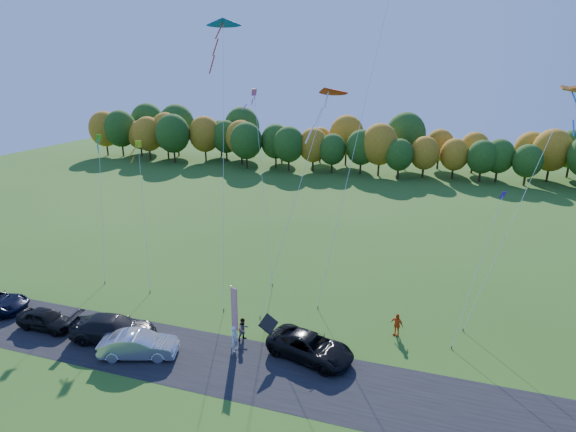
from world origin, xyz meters
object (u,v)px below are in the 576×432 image
(person_east, at_px, (397,325))
(feather_flag, at_px, (234,309))
(black_suv, at_px, (310,347))
(silver_sedan, at_px, (139,345))

(person_east, xyz_separation_m, feather_flag, (-10.58, -4.20, 1.75))
(feather_flag, bearing_deg, black_suv, -1.63)
(black_suv, distance_m, feather_flag, 5.71)
(feather_flag, bearing_deg, person_east, 21.64)
(silver_sedan, xyz_separation_m, person_east, (15.95, 7.57, 0.03))
(person_east, distance_m, feather_flag, 11.52)
(silver_sedan, distance_m, feather_flag, 6.59)
(black_suv, xyz_separation_m, silver_sedan, (-10.79, -3.22, 0.02))
(black_suv, height_order, feather_flag, feather_flag)
(black_suv, distance_m, silver_sedan, 11.26)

